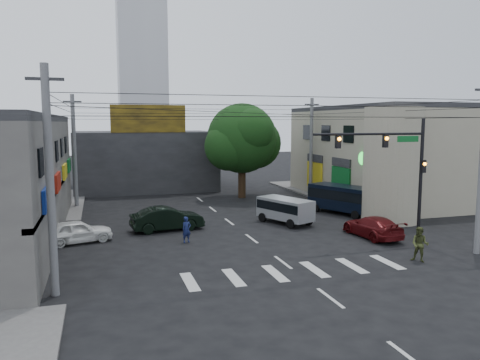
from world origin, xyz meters
name	(u,v)px	position (x,y,z in m)	size (l,w,h in m)	color
ground	(263,247)	(0.00, 0.00, 0.00)	(160.00, 160.00, 0.00)	black
sidewalk_far_right	(368,189)	(18.00, 18.00, 0.07)	(16.00, 16.00, 0.15)	#514F4C
building_right	(399,154)	(18.00, 13.00, 4.00)	(14.00, 18.00, 8.00)	gray
corner_column	(392,165)	(11.00, 4.00, 4.00)	(4.00, 4.00, 8.00)	gray
building_far	(145,160)	(-4.00, 26.00, 3.00)	(14.00, 10.00, 6.00)	#232326
billboard	(148,119)	(-4.00, 21.10, 7.30)	(7.00, 0.30, 2.60)	olive
tower_distant	(141,44)	(0.00, 70.00, 22.00)	(9.00, 9.00, 44.00)	silver
street_tree	(242,139)	(4.00, 17.00, 5.47)	(6.40, 6.40, 8.70)	black
traffic_gantry	(397,159)	(7.82, -1.00, 4.83)	(7.10, 0.35, 7.20)	black
utility_pole_near_left	(50,183)	(-10.50, -4.50, 4.60)	(0.32, 0.32, 9.20)	#59595B
utility_pole_far_left	(74,152)	(-10.50, 16.00, 4.60)	(0.32, 0.32, 9.20)	#59595B
utility_pole_far_right	(311,148)	(10.50, 16.00, 4.60)	(0.32, 0.32, 9.20)	#59595B
dark_sedan	(167,219)	(-4.54, 5.70, 0.76)	(4.80, 2.15, 1.53)	black
white_compact	(77,231)	(-10.00, 4.00, 0.68)	(4.27, 2.59, 1.36)	white
maroon_sedan	(372,227)	(7.16, 0.25, 0.65)	(2.11, 4.57, 1.29)	#500B0D
silver_minivan	(285,211)	(3.55, 5.37, 0.87)	(3.13, 4.39, 1.74)	#96999D
navy_van	(343,200)	(9.13, 7.30, 1.08)	(4.06, 5.75, 2.15)	black
traffic_officer	(187,230)	(-3.90, 2.26, 0.76)	(0.64, 0.52, 1.53)	#151D49
pedestrian_olive	(420,245)	(6.59, -4.89, 0.89)	(1.06, 1.09, 1.77)	#38401D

